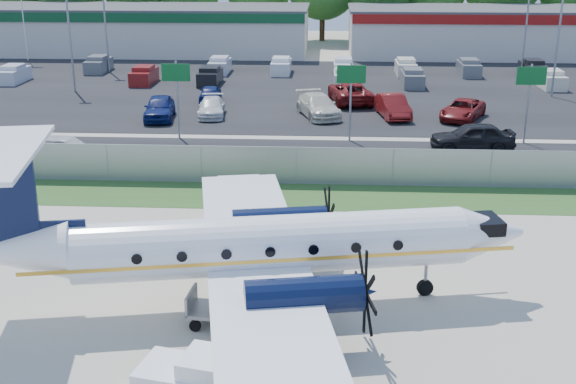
{
  "coord_description": "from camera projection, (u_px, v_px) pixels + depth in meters",
  "views": [
    {
      "loc": [
        1.55,
        -21.92,
        11.92
      ],
      "look_at": [
        0.0,
        6.0,
        2.3
      ],
      "focal_mm": 45.0,
      "sensor_mm": 36.0,
      "label": 1
    }
  ],
  "objects": [
    {
      "name": "ground",
      "position": [
        278.0,
        312.0,
        24.65
      ],
      "size": [
        170.0,
        170.0,
        0.0
      ],
      "primitive_type": "plane",
      "color": "#BEB6A1",
      "rests_on": "ground"
    },
    {
      "name": "grass_verge",
      "position": [
        295.0,
        196.0,
        35.98
      ],
      "size": [
        170.0,
        4.0,
        0.02
      ],
      "primitive_type": "cube",
      "color": "#2D561E",
      "rests_on": "ground"
    },
    {
      "name": "access_road",
      "position": [
        300.0,
        157.0,
        42.59
      ],
      "size": [
        170.0,
        8.0,
        0.02
      ],
      "primitive_type": "cube",
      "color": "black",
      "rests_on": "ground"
    },
    {
      "name": "parking_lot",
      "position": [
        310.0,
        90.0,
        62.42
      ],
      "size": [
        170.0,
        32.0,
        0.02
      ],
      "primitive_type": "cube",
      "color": "black",
      "rests_on": "ground"
    },
    {
      "name": "perimeter_fence",
      "position": [
        297.0,
        166.0,
        37.55
      ],
      "size": [
        120.0,
        0.06,
        1.99
      ],
      "color": "gray",
      "rests_on": "ground"
    },
    {
      "name": "building_west",
      "position": [
        108.0,
        29.0,
        83.58
      ],
      "size": [
        46.4,
        12.4,
        5.24
      ],
      "color": "silver",
      "rests_on": "ground"
    },
    {
      "name": "building_east",
      "position": [
        547.0,
        32.0,
        80.95
      ],
      "size": [
        44.4,
        12.4,
        5.24
      ],
      "color": "silver",
      "rests_on": "ground"
    },
    {
      "name": "sign_left",
      "position": [
        177.0,
        83.0,
        45.53
      ],
      "size": [
        1.8,
        0.26,
        5.0
      ],
      "color": "gray",
      "rests_on": "ground"
    },
    {
      "name": "sign_mid",
      "position": [
        351.0,
        85.0,
        44.95
      ],
      "size": [
        1.8,
        0.26,
        5.0
      ],
      "color": "gray",
      "rests_on": "ground"
    },
    {
      "name": "sign_right",
      "position": [
        530.0,
        87.0,
        44.37
      ],
      "size": [
        1.8,
        0.26,
        5.0
      ],
      "color": "gray",
      "rests_on": "ground"
    },
    {
      "name": "flagpole_east",
      "position": [
        23.0,
        7.0,
        76.37
      ],
      "size": [
        1.06,
        0.12,
        10.0
      ],
      "color": "white",
      "rests_on": "ground"
    },
    {
      "name": "light_pole_nw",
      "position": [
        69.0,
        29.0,
        59.88
      ],
      "size": [
        0.9,
        0.35,
        9.09
      ],
      "color": "gray",
      "rests_on": "ground"
    },
    {
      "name": "light_pole_ne",
      "position": [
        559.0,
        32.0,
        57.78
      ],
      "size": [
        0.9,
        0.35,
        9.09
      ],
      "color": "gray",
      "rests_on": "ground"
    },
    {
      "name": "light_pole_sw",
      "position": [
        105.0,
        18.0,
        69.32
      ],
      "size": [
        0.9,
        0.35,
        9.09
      ],
      "color": "gray",
      "rests_on": "ground"
    },
    {
      "name": "light_pole_se",
      "position": [
        527.0,
        20.0,
        67.22
      ],
      "size": [
        0.9,
        0.35,
        9.09
      ],
      "color": "gray",
      "rests_on": "ground"
    },
    {
      "name": "tree_line",
      "position": [
        317.0,
        40.0,
        94.52
      ],
      "size": [
        112.0,
        6.0,
        14.0
      ],
      "primitive_type": null,
      "color": "#245F1C",
      "rests_on": "ground"
    },
    {
      "name": "aircraft",
      "position": [
        260.0,
        245.0,
        24.42
      ],
      "size": [
        19.28,
        18.91,
        5.89
      ],
      "color": "white",
      "rests_on": "ground"
    },
    {
      "name": "pushback_tug",
      "position": [
        192.0,
        377.0,
        19.76
      ],
      "size": [
        2.97,
        2.43,
        1.45
      ],
      "color": "white",
      "rests_on": "ground"
    },
    {
      "name": "baggage_cart_near",
      "position": [
        222.0,
        309.0,
        23.76
      ],
      "size": [
        2.26,
        1.48,
        1.13
      ],
      "color": "gray",
      "rests_on": "ground"
    },
    {
      "name": "cone_starboard_wing",
      "position": [
        268.0,
        223.0,
        31.94
      ],
      "size": [
        0.36,
        0.36,
        0.51
      ],
      "color": "orange",
      "rests_on": "ground"
    },
    {
      "name": "road_car_west",
      "position": [
        67.0,
        161.0,
        41.81
      ],
      "size": [
        4.74,
        2.3,
        1.56
      ],
      "primitive_type": "imported",
      "rotation": [
        0.0,
        0.0,
        1.47
      ],
      "color": "silver",
      "rests_on": "ground"
    },
    {
      "name": "road_car_mid",
      "position": [
        471.0,
        150.0,
        44.04
      ],
      "size": [
        5.15,
        2.33,
        1.72
      ],
      "primitive_type": "imported",
      "rotation": [
        0.0,
        0.0,
        -1.51
      ],
      "color": "black",
      "rests_on": "ground"
    },
    {
      "name": "parked_car_a",
      "position": [
        160.0,
        119.0,
        51.91
      ],
      "size": [
        2.58,
        5.15,
        1.68
      ],
      "primitive_type": "imported",
      "rotation": [
        0.0,
        0.0,
        0.12
      ],
      "color": "navy",
      "rests_on": "ground"
    },
    {
      "name": "parked_car_b",
      "position": [
        212.0,
        116.0,
        52.83
      ],
      "size": [
        2.31,
        4.74,
        1.33
      ],
      "primitive_type": "imported",
      "rotation": [
        0.0,
        0.0,
        0.1
      ],
      "color": "silver",
      "rests_on": "ground"
    },
    {
      "name": "parked_car_c",
      "position": [
        318.0,
        117.0,
        52.69
      ],
      "size": [
        3.82,
        5.97,
        1.61
      ],
      "primitive_type": "imported",
      "rotation": [
        0.0,
        0.0,
        0.31
      ],
      "color": "beige",
      "rests_on": "ground"
    },
    {
      "name": "parked_car_d",
      "position": [
        392.0,
        117.0,
        52.51
      ],
      "size": [
        2.52,
        5.17,
        1.63
      ],
      "primitive_type": "imported",
      "rotation": [
        0.0,
        0.0,
        0.17
      ],
      "color": "maroon",
      "rests_on": "ground"
    },
    {
      "name": "parked_car_e",
      "position": [
        462.0,
        119.0,
        51.87
      ],
      "size": [
        4.25,
        5.61,
        1.42
      ],
      "primitive_type": "imported",
      "rotation": [
        0.0,
        0.0,
        -0.43
      ],
      "color": "maroon",
      "rests_on": "ground"
    },
    {
      "name": "parked_car_f",
      "position": [
        211.0,
        102.0,
        57.39
      ],
      "size": [
        2.03,
        4.28,
        1.41
      ],
      "primitive_type": "imported",
      "rotation": [
        0.0,
        0.0,
        3.23
      ],
      "color": "navy",
      "rests_on": "ground"
    },
    {
      "name": "parked_car_g",
      "position": [
        350.0,
        103.0,
        57.32
      ],
      "size": [
        3.8,
        6.54,
        1.71
      ],
      "primitive_type": "imported",
      "rotation": [
        0.0,
        0.0,
        3.3
      ],
      "color": "maroon",
      "rests_on": "ground"
    },
    {
      "name": "far_parking_rows",
      "position": [
        311.0,
        79.0,
        67.14
      ],
      "size": [
        56.0,
        10.0,
        1.6
      ],
      "primitive_type": null,
      "color": "gray",
      "rests_on": "ground"
    }
  ]
}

